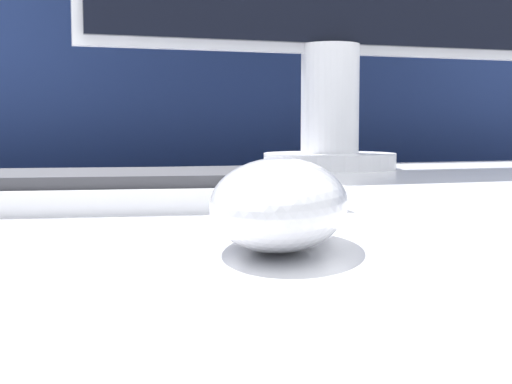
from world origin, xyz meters
name	(u,v)px	position (x,y,z in m)	size (l,w,h in m)	color
partition_panel	(62,309)	(0.00, 0.64, 0.53)	(5.00, 0.03, 1.06)	navy
computer_mouse_near	(280,203)	(0.06, -0.15, 0.77)	(0.10, 0.13, 0.04)	silver
keyboard	(71,190)	(-0.02, 0.05, 0.76)	(0.37, 0.17, 0.02)	silver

